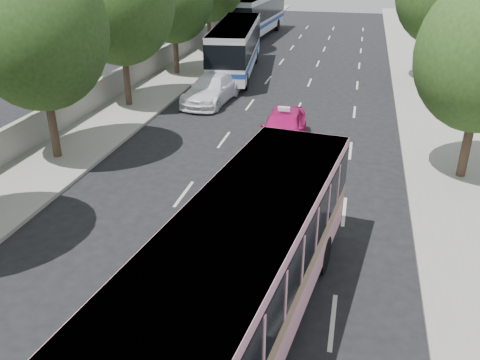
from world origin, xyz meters
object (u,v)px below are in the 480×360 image
(pink_bus, at_px, (245,260))
(white_pickup, at_px, (211,89))
(tour_coach_front, at_px, (236,44))
(tour_coach_rear, at_px, (256,12))
(pink_taxi, at_px, (283,128))

(pink_bus, distance_m, white_pickup, 19.99)
(tour_coach_front, height_order, tour_coach_rear, tour_coach_rear)
(pink_taxi, distance_m, tour_coach_rear, 29.74)
(white_pickup, height_order, tour_coach_front, tour_coach_front)
(pink_bus, xyz_separation_m, pink_taxi, (-1.07, 12.96, -1.32))
(white_pickup, bearing_deg, tour_coach_front, 97.35)
(tour_coach_rear, bearing_deg, tour_coach_front, -80.08)
(tour_coach_front, bearing_deg, pink_taxi, -74.24)
(tour_coach_rear, bearing_deg, white_pickup, -81.51)
(tour_coach_front, bearing_deg, pink_bus, -82.87)
(pink_taxi, relative_size, white_pickup, 0.88)
(white_pickup, bearing_deg, pink_bus, -66.12)
(pink_bus, relative_size, tour_coach_front, 0.92)
(white_pickup, xyz_separation_m, tour_coach_front, (-0.24, 7.14, 1.34))
(tour_coach_front, bearing_deg, white_pickup, -95.06)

